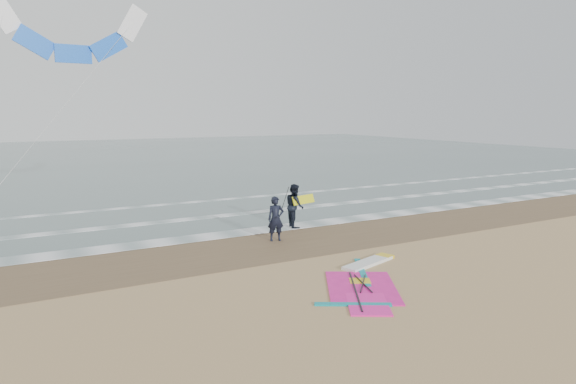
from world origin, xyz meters
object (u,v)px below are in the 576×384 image
person_walking (295,206)px  person_standing (276,219)px  surf_kite (72,36)px  windsurf_rig (365,280)px

person_walking → person_standing: bearing=144.8°
person_standing → surf_kite: surf_kite is taller
person_standing → surf_kite: size_ratio=0.20×
person_walking → surf_kite: size_ratio=0.21×
windsurf_rig → surf_kite: (-6.47, 13.36, 8.50)m
windsurf_rig → surf_kite: surf_kite is taller
surf_kite → windsurf_rig: bearing=-64.1°
windsurf_rig → person_walking: person_walking is taller
windsurf_rig → person_standing: person_standing is taller
person_standing → person_walking: person_walking is taller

